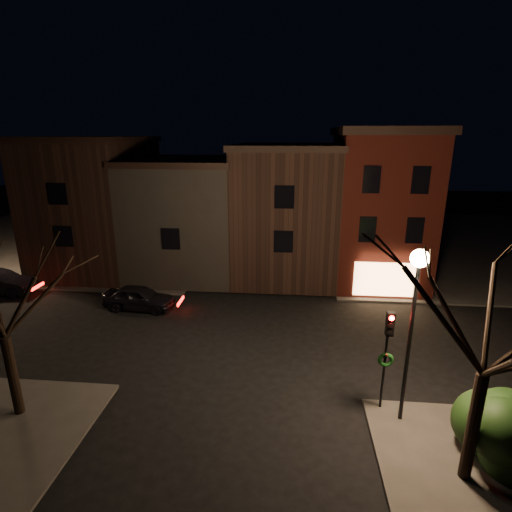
{
  "coord_description": "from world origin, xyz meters",
  "views": [
    {
      "loc": [
        2.07,
        -18.79,
        10.14
      ],
      "look_at": [
        -0.08,
        3.9,
        3.2
      ],
      "focal_mm": 28.0,
      "sensor_mm": 36.0,
      "label": 1
    }
  ],
  "objects_px": {
    "bare_tree_right": "(498,294)",
    "parked_car_a": "(139,298)",
    "street_lamp_near": "(416,291)",
    "traffic_signal": "(387,346)"
  },
  "relations": [
    {
      "from": "street_lamp_near",
      "to": "bare_tree_right",
      "type": "relative_size",
      "value": 0.76
    },
    {
      "from": "bare_tree_right",
      "to": "parked_car_a",
      "type": "xyz_separation_m",
      "value": [
        -14.55,
        11.23,
        -5.42
      ]
    },
    {
      "from": "bare_tree_right",
      "to": "parked_car_a",
      "type": "height_order",
      "value": "bare_tree_right"
    },
    {
      "from": "bare_tree_right",
      "to": "street_lamp_near",
      "type": "bearing_deg",
      "value": 117.47
    },
    {
      "from": "street_lamp_near",
      "to": "traffic_signal",
      "type": "height_order",
      "value": "street_lamp_near"
    },
    {
      "from": "street_lamp_near",
      "to": "traffic_signal",
      "type": "bearing_deg",
      "value": 140.63
    },
    {
      "from": "street_lamp_near",
      "to": "traffic_signal",
      "type": "xyz_separation_m",
      "value": [
        -0.6,
        0.49,
        -2.37
      ]
    },
    {
      "from": "bare_tree_right",
      "to": "traffic_signal",
      "type": "bearing_deg",
      "value": 122.41
    },
    {
      "from": "street_lamp_near",
      "to": "parked_car_a",
      "type": "height_order",
      "value": "street_lamp_near"
    },
    {
      "from": "traffic_signal",
      "to": "bare_tree_right",
      "type": "relative_size",
      "value": 0.48
    }
  ]
}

